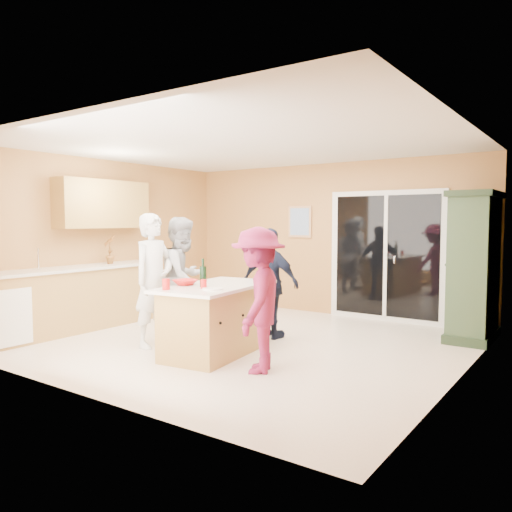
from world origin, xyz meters
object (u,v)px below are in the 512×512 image
Objects in this scene: kitchen_island at (216,321)px; green_hutch at (474,268)px; woman_grey at (183,278)px; woman_magenta at (258,300)px; woman_white at (154,280)px; woman_navy at (270,283)px.

green_hutch is (2.40, 2.56, 0.58)m from kitchen_island.
woman_magenta is (1.68, -0.64, -0.06)m from woman_grey.
woman_white reaches higher than kitchen_island.
woman_white is (-3.29, -2.73, -0.12)m from green_hutch.
woman_grey is at bearing 37.99° from woman_navy.
woman_navy is at bearing -175.71° from woman_magenta.
woman_navy is 0.98× the size of woman_magenta.
woman_white is 1.13× the size of woman_navy.
woman_magenta is (1.71, -0.13, -0.08)m from woman_white.
woman_navy is at bearing -65.60° from woman_grey.
woman_navy is at bearing 77.94° from kitchen_island.
woman_white is at bearing -118.35° from woman_magenta.
woman_grey is at bearing -145.73° from green_hutch.
woman_magenta is (-1.58, -2.85, -0.20)m from green_hutch.
woman_grey reaches higher than woman_navy.
woman_grey is (-3.26, -2.22, -0.14)m from green_hutch.
woman_grey is (-0.85, 0.34, 0.44)m from kitchen_island.
woman_navy is 1.54m from woman_magenta.
woman_white is (-0.88, -0.17, 0.46)m from kitchen_island.
green_hutch reaches higher than kitchen_island.
woman_navy is at bearing -146.96° from green_hutch.
kitchen_island is 1.01m from woman_white.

